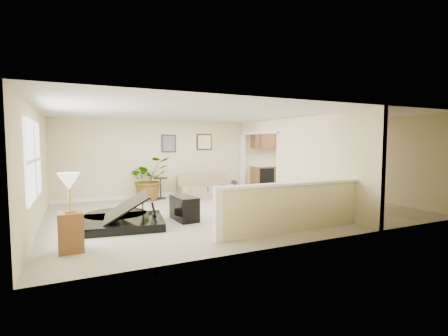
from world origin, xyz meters
name	(u,v)px	position (x,y,z in m)	size (l,w,h in m)	color
floor	(235,210)	(0.00, 0.00, 0.00)	(9.00, 9.00, 0.00)	#B9AA8F
back_wall	(196,158)	(0.00, 3.00, 1.25)	(9.00, 0.04, 2.50)	beige
front_wall	(312,172)	(0.00, -3.00, 1.25)	(9.00, 0.04, 2.50)	beige
left_wall	(36,169)	(-4.50, 0.00, 1.25)	(0.04, 6.00, 2.50)	beige
right_wall	(362,159)	(4.50, 0.00, 1.25)	(0.04, 6.00, 2.50)	beige
ceiling	(235,114)	(0.00, 0.00, 2.50)	(9.00, 6.00, 0.04)	silver
kitchen_vinyl	(328,201)	(3.15, 0.00, 0.00)	(2.70, 6.00, 0.01)	tan
interior_partition	(287,162)	(1.80, 0.25, 1.22)	(0.18, 5.99, 2.50)	beige
pony_half_wall	(291,206)	(0.08, -2.30, 0.52)	(3.42, 0.22, 1.00)	beige
left_window	(33,160)	(-4.49, -0.50, 1.45)	(0.05, 2.15, 1.45)	white
wall_art_left	(169,143)	(-0.95, 2.97, 1.75)	(0.48, 0.04, 0.58)	#3B2315
wall_mirror	(204,142)	(0.30, 2.97, 1.80)	(0.55, 0.04, 0.55)	#3B2315
kitchen_cabinets	(278,167)	(3.19, 2.73, 0.87)	(2.36, 0.65, 2.33)	brown
piano	(119,195)	(-2.94, -0.34, 0.65)	(2.07, 2.13, 1.55)	black
piano_bench	(184,208)	(-1.54, -0.46, 0.28)	(0.42, 0.83, 0.55)	black
loveseat	(204,186)	(0.05, 2.37, 0.36)	(1.74, 1.08, 0.95)	tan
accent_table	(161,185)	(-1.34, 2.58, 0.43)	(0.47, 0.47, 0.68)	black
palm_plant	(149,179)	(-1.73, 2.49, 0.66)	(1.48, 1.38, 1.34)	black
small_plant	(234,189)	(1.09, 2.24, 0.22)	(0.31, 0.31, 0.52)	black
lamp_stand	(70,219)	(-3.88, -1.76, 0.55)	(0.40, 0.40, 1.29)	brown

